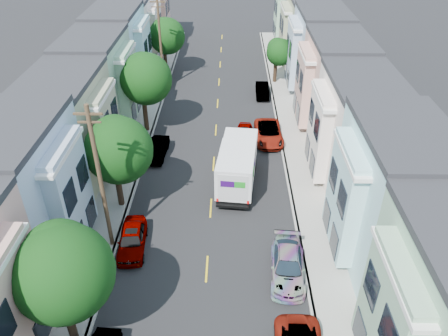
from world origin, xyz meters
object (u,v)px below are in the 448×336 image
(tree_d, at_px, (145,79))
(utility_pole_far, at_px, (161,44))
(tree_b, at_px, (62,273))
(lead_sedan, at_px, (244,134))
(parked_right_c, at_px, (269,133))
(parked_left_d, at_px, (157,149))
(parked_right_b, at_px, (288,266))
(tree_c, at_px, (117,151))
(parked_right_d, at_px, (262,90))
(tree_e, at_px, (166,36))
(tree_far_r, at_px, (279,53))
(utility_pole_near, at_px, (101,181))
(fedex_truck, at_px, (237,164))
(parked_left_c, at_px, (132,239))

(tree_d, bearing_deg, utility_pole_far, 89.99)
(tree_b, relative_size, lead_sedan, 1.94)
(tree_d, bearing_deg, parked_right_c, -8.31)
(utility_pole_far, xyz_separation_m, parked_left_d, (1.40, -14.81, -4.48))
(tree_b, distance_m, parked_right_b, 12.92)
(tree_c, relative_size, utility_pole_far, 0.71)
(parked_right_b, xyz_separation_m, parked_right_d, (0.00, 26.46, -0.06))
(tree_e, bearing_deg, parked_left_d, -85.83)
(parked_right_b, bearing_deg, tree_b, -152.25)
(tree_e, xyz_separation_m, parked_right_b, (11.20, -32.79, -4.00))
(tree_far_r, distance_m, parked_left_d, 20.75)
(tree_e, height_order, utility_pole_near, utility_pole_near)
(tree_c, bearing_deg, fedex_truck, 19.05)
(fedex_truck, height_order, parked_right_d, fedex_truck)
(parked_left_c, bearing_deg, parked_left_d, 85.69)
(tree_far_r, bearing_deg, utility_pole_far, -171.36)
(tree_b, bearing_deg, parked_right_c, 62.25)
(lead_sedan, distance_m, parked_right_d, 10.13)
(utility_pole_near, distance_m, fedex_truck, 11.38)
(parked_left_d, bearing_deg, parked_left_c, -86.59)
(tree_b, relative_size, tree_e, 1.07)
(tree_b, height_order, parked_left_c, tree_b)
(tree_c, distance_m, tree_far_r, 27.18)
(tree_d, xyz_separation_m, tree_far_r, (13.20, 12.23, -1.60))
(lead_sedan, xyz_separation_m, parked_right_b, (2.21, -16.57, 0.10))
(tree_c, relative_size, tree_e, 1.03)
(tree_e, distance_m, parked_right_c, 20.17)
(tree_c, bearing_deg, utility_pole_far, 90.00)
(tree_b, distance_m, parked_left_c, 8.29)
(utility_pole_far, bearing_deg, parked_right_d, -9.63)
(tree_e, bearing_deg, parked_right_d, -29.46)
(tree_c, height_order, fedex_truck, tree_c)
(tree_e, bearing_deg, lead_sedan, -60.99)
(tree_c, bearing_deg, utility_pole_near, -89.98)
(parked_left_d, bearing_deg, tree_b, -90.96)
(parked_right_d, bearing_deg, parked_right_c, -89.19)
(fedex_truck, bearing_deg, parked_right_c, 73.37)
(tree_d, height_order, parked_right_d, tree_d)
(tree_c, distance_m, parked_left_d, 8.14)
(parked_right_b, bearing_deg, parked_right_d, 94.60)
(utility_pole_near, bearing_deg, parked_right_c, 51.62)
(tree_b, height_order, tree_far_r, tree_b)
(tree_e, bearing_deg, tree_d, -90.00)
(utility_pole_far, bearing_deg, parked_left_d, -84.60)
(utility_pole_far, relative_size, fedex_truck, 1.44)
(parked_left_c, xyz_separation_m, parked_right_d, (9.80, 24.30, -0.07))
(tree_e, relative_size, parked_right_c, 1.33)
(fedex_truck, relative_size, parked_right_d, 1.77)
(tree_c, height_order, tree_e, tree_c)
(tree_far_r, bearing_deg, parked_left_d, -125.05)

